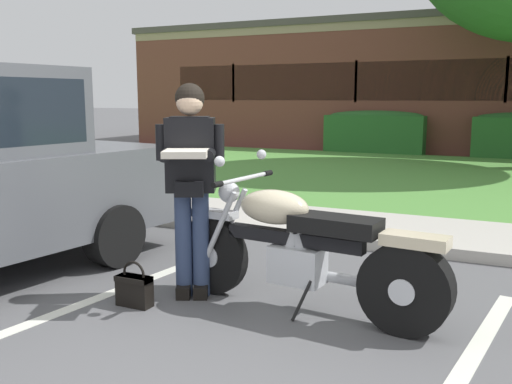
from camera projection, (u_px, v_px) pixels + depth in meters
The scene contains 10 objects.
ground_plane at pixel (140, 379), 3.25m from camera, with size 140.00×140.00×0.00m, color #565659.
curb_strip at pixel (327, 238), 6.25m from camera, with size 60.00×0.20×0.12m, color #B7B2A8.
concrete_walk at pixel (349, 225), 7.01m from camera, with size 60.00×1.50×0.08m, color #B7B2A8.
grass_lawn at pixel (418, 176), 11.43m from camera, with size 60.00×8.41×0.06m, color #518E3D.
stall_stripe_0 at pixel (16, 329), 3.94m from camera, with size 0.12×4.40×0.01m, color silver.
motorcycle at pixel (311, 251), 4.16m from camera, with size 2.24×0.82×1.18m.
rider_person at pixel (191, 173), 4.45m from camera, with size 0.58×0.67×1.70m.
handbag at pixel (134, 288), 4.36m from camera, with size 0.28×0.13×0.36m.
hedge_left at pixel (375, 131), 16.19m from camera, with size 2.80×0.90×1.24m.
brick_building at pixel (512, 86), 19.28m from camera, with size 23.86×10.36×3.96m.
Camera 1 is at (1.90, -2.45, 1.59)m, focal length 39.73 mm.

